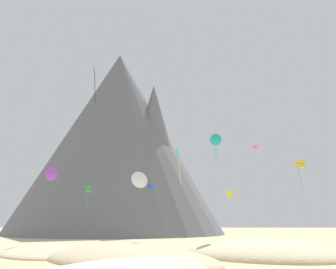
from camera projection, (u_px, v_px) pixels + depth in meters
name	position (u px, v px, depth m)	size (l,w,h in m)	color
dune_foreground_left	(126.00, 261.00, 40.68)	(24.69, 14.19, 2.90)	#C6B284
dune_midground	(265.00, 255.00, 47.08)	(22.67, 18.23, 3.52)	#CCBA8E
dune_back_low	(52.00, 253.00, 49.88)	(20.50, 13.13, 2.04)	beige
bush_far_right	(161.00, 257.00, 40.89)	(1.01, 1.01, 0.63)	#668C4C
rock_massif	(121.00, 142.00, 122.25)	(90.33, 90.33, 56.21)	slate
kite_gold_low	(300.00, 164.00, 66.65)	(1.58, 1.57, 4.71)	gold
kite_yellow_low	(230.00, 194.00, 84.10)	(1.48, 0.54, 1.49)	yellow
kite_black_mid	(95.00, 76.00, 56.13)	(0.48, 1.30, 5.27)	black
kite_cyan_low	(178.00, 160.00, 51.38)	(0.71, 0.69, 4.53)	#33BCDB
kite_pink_mid	(256.00, 147.00, 68.44)	(0.88, 0.91, 0.86)	pink
kite_teal_mid	(216.00, 140.00, 61.21)	(1.84, 0.84, 4.02)	teal
kite_violet_low	(52.00, 174.00, 58.45)	(1.77, 2.04, 2.15)	purple
kite_green_low	(88.00, 190.00, 69.68)	(0.90, 0.93, 3.64)	green
kite_white_low	(140.00, 180.00, 53.47)	(2.50, 1.91, 3.97)	white
kite_blue_low	(151.00, 187.00, 82.18)	(1.42, 1.44, 1.15)	blue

